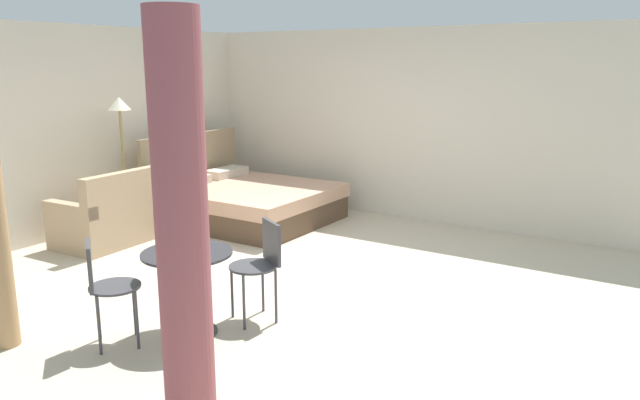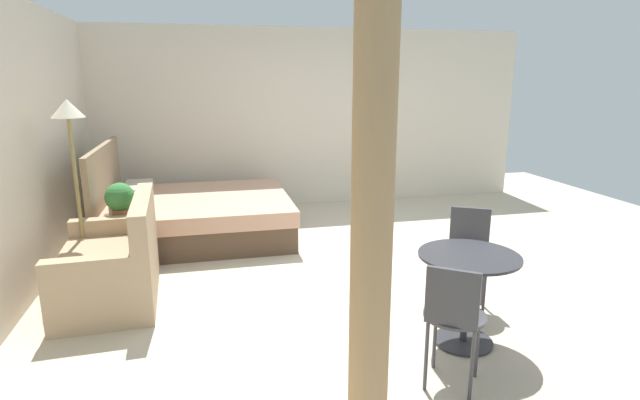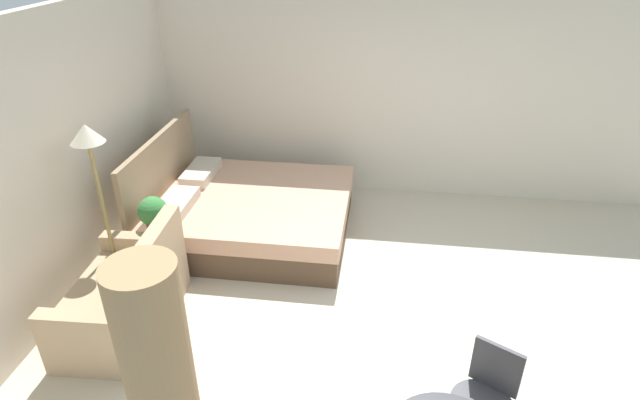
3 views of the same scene
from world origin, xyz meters
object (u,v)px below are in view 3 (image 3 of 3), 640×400
(couch, at_px, (126,298))
(nightstand, at_px, (162,248))
(potted_plant, at_px, (153,213))
(floor_lamp, at_px, (92,158))
(vase, at_px, (166,213))
(bed, at_px, (249,212))
(cafe_chair_near_window, at_px, (488,391))

(couch, bearing_deg, nightstand, 3.26)
(potted_plant, bearing_deg, couch, -178.24)
(potted_plant, distance_m, floor_lamp, 0.83)
(floor_lamp, bearing_deg, vase, -33.08)
(bed, height_order, potted_plant, bed)
(couch, bearing_deg, bed, -21.38)
(bed, relative_size, couch, 1.65)
(cafe_chair_near_window, bearing_deg, floor_lamp, 68.08)
(nightstand, relative_size, vase, 2.28)
(couch, height_order, cafe_chair_near_window, couch)
(bed, distance_m, nightstand, 1.09)
(bed, relative_size, potted_plant, 5.50)
(potted_plant, height_order, vase, potted_plant)
(bed, bearing_deg, nightstand, 138.80)
(vase, bearing_deg, potted_plant, 174.95)
(vase, bearing_deg, nightstand, 159.07)
(vase, bearing_deg, floor_lamp, 146.92)
(couch, relative_size, potted_plant, 3.33)
(nightstand, xyz_separation_m, floor_lamp, (-0.40, 0.29, 1.19))
(bed, xyz_separation_m, nightstand, (-0.82, 0.72, -0.03))
(nightstand, distance_m, floor_lamp, 1.29)
(nightstand, height_order, floor_lamp, floor_lamp)
(bed, height_order, cafe_chair_near_window, bed)
(vase, relative_size, cafe_chair_near_window, 0.26)
(cafe_chair_near_window, bearing_deg, bed, 42.01)
(bed, xyz_separation_m, vase, (-0.70, 0.67, 0.34))
(bed, xyz_separation_m, couch, (-1.71, 0.67, 0.03))
(nightstand, bearing_deg, couch, -176.74)
(bed, relative_size, floor_lamp, 1.25)
(floor_lamp, distance_m, cafe_chair_near_window, 3.69)
(bed, xyz_separation_m, cafe_chair_near_window, (-2.56, -2.30, 0.26))
(nightstand, height_order, vase, vase)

